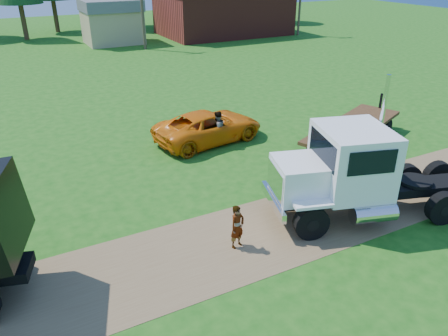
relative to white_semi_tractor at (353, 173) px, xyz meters
name	(u,v)px	position (x,y,z in m)	size (l,w,h in m)	color
ground	(292,224)	(-2.28, 0.42, -1.79)	(140.00, 140.00, 0.00)	#195512
dirt_track	(292,224)	(-2.28, 0.42, -1.78)	(120.00, 4.20, 0.01)	brown
white_semi_tractor	(353,173)	(0.00, 0.00, 0.00)	(8.83, 5.05, 5.23)	black
orange_pickup	(209,127)	(-1.47, 9.16, -0.96)	(2.73, 5.93, 1.65)	orange
flatbed_trailer	(353,130)	(4.98, 5.26, -0.96)	(7.80, 5.08, 1.93)	#3A1F12
spectator_a	(237,227)	(-4.76, 0.18, -0.99)	(0.58, 0.38, 1.59)	#999999
spectator_b	(217,129)	(-1.36, 8.36, -0.85)	(0.91, 0.71, 1.88)	#999999
brick_building	(223,12)	(15.72, 40.42, 0.87)	(15.40, 10.40, 5.30)	maroon
tan_shed	(112,21)	(1.72, 40.42, 0.64)	(6.20, 5.40, 4.70)	tan
utility_poles	(142,2)	(3.72, 35.42, 2.93)	(42.20, 0.28, 9.00)	#4E3D2C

